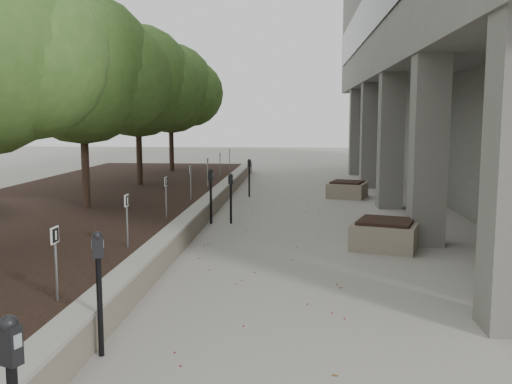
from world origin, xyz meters
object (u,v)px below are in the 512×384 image
(crabapple_tree_4, at_px, (138,105))
(parking_meter_3, at_px, (211,196))
(crabapple_tree_5, at_px, (171,107))
(parking_meter_2, at_px, (99,294))
(parking_meter_5, at_px, (249,178))
(parking_meter_4, at_px, (231,199))
(planter_front, at_px, (385,234))
(crabapple_tree_3, at_px, (83,101))
(planter_back, at_px, (347,189))

(crabapple_tree_4, bearing_deg, parking_meter_3, -56.93)
(crabapple_tree_5, height_order, parking_meter_2, crabapple_tree_5)
(parking_meter_3, bearing_deg, parking_meter_5, 89.42)
(parking_meter_4, height_order, planter_front, parking_meter_4)
(crabapple_tree_5, distance_m, parking_meter_5, 6.77)
(crabapple_tree_3, bearing_deg, planter_front, -18.56)
(parking_meter_5, bearing_deg, parking_meter_3, -114.63)
(parking_meter_2, height_order, planter_back, parking_meter_2)
(crabapple_tree_4, bearing_deg, crabapple_tree_5, 90.00)
(parking_meter_4, relative_size, planter_front, 1.01)
(crabapple_tree_3, relative_size, crabapple_tree_5, 1.00)
(crabapple_tree_3, distance_m, parking_meter_3, 4.05)
(crabapple_tree_3, distance_m, parking_meter_2, 9.13)
(crabapple_tree_4, xyz_separation_m, parking_meter_4, (3.76, -4.94, -2.47))
(planter_front, bearing_deg, parking_meter_3, 148.73)
(parking_meter_5, bearing_deg, crabapple_tree_4, 161.27)
(crabapple_tree_3, distance_m, planter_back, 9.21)
(crabapple_tree_3, height_order, planter_back, crabapple_tree_3)
(parking_meter_5, bearing_deg, crabapple_tree_3, -145.69)
(parking_meter_2, bearing_deg, parking_meter_3, 68.84)
(crabapple_tree_4, bearing_deg, parking_meter_2, -76.16)
(crabapple_tree_3, xyz_separation_m, parking_meter_2, (3.25, -8.20, -2.39))
(crabapple_tree_3, relative_size, parking_meter_3, 3.86)
(crabapple_tree_5, xyz_separation_m, parking_meter_4, (3.76, -9.94, -2.47))
(crabapple_tree_3, bearing_deg, parking_meter_3, 0.15)
(crabapple_tree_4, height_order, crabapple_tree_5, same)
(parking_meter_3, relative_size, planter_front, 1.10)
(crabapple_tree_4, height_order, parking_meter_5, crabapple_tree_4)
(crabapple_tree_3, distance_m, crabapple_tree_5, 10.00)
(crabapple_tree_4, distance_m, parking_meter_2, 13.80)
(parking_meter_3, bearing_deg, crabapple_tree_5, 113.78)
(crabapple_tree_4, height_order, planter_back, crabapple_tree_4)
(crabapple_tree_3, bearing_deg, crabapple_tree_5, 90.00)
(crabapple_tree_5, relative_size, planter_back, 4.55)
(parking_meter_5, distance_m, planter_front, 8.21)
(parking_meter_2, relative_size, parking_meter_3, 1.03)
(crabapple_tree_3, distance_m, parking_meter_5, 6.73)
(parking_meter_2, relative_size, parking_meter_5, 1.11)
(crabapple_tree_4, relative_size, planter_back, 4.55)
(crabapple_tree_4, bearing_deg, planter_front, -45.59)
(crabapple_tree_3, bearing_deg, planter_back, 35.59)
(crabapple_tree_5, bearing_deg, parking_meter_5, -52.92)
(parking_meter_2, xyz_separation_m, parking_meter_5, (0.55, 13.17, -0.07))
(crabapple_tree_4, relative_size, crabapple_tree_5, 1.00)
(parking_meter_3, bearing_deg, crabapple_tree_4, 128.83)
(parking_meter_3, distance_m, parking_meter_5, 4.99)
(crabapple_tree_3, relative_size, parking_meter_2, 3.74)
(crabapple_tree_3, height_order, planter_front, crabapple_tree_3)
(parking_meter_3, relative_size, parking_meter_5, 1.08)
(parking_meter_2, xyz_separation_m, parking_meter_3, (0.00, 8.20, -0.02))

